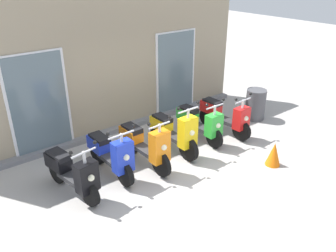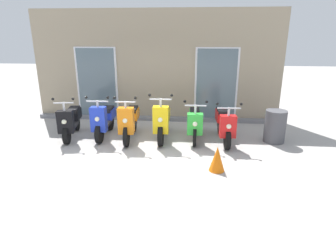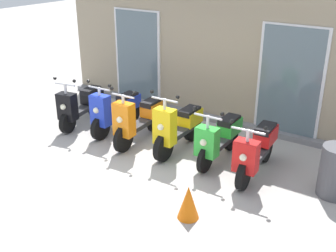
{
  "view_description": "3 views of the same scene",
  "coord_description": "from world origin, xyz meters",
  "px_view_note": "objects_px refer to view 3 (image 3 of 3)",
  "views": [
    {
      "loc": [
        -3.94,
        -4.46,
        3.95
      ],
      "look_at": [
        0.06,
        0.64,
        0.83
      ],
      "focal_mm": 36.82,
      "sensor_mm": 36.0,
      "label": 1
    },
    {
      "loc": [
        1.18,
        -6.21,
        2.66
      ],
      "look_at": [
        0.61,
        0.27,
        0.56
      ],
      "focal_mm": 30.33,
      "sensor_mm": 36.0,
      "label": 2
    },
    {
      "loc": [
        4.27,
        -5.23,
        3.62
      ],
      "look_at": [
        0.55,
        0.33,
        0.74
      ],
      "focal_mm": 44.42,
      "sensor_mm": 36.0,
      "label": 3
    }
  ],
  "objects_px": {
    "scooter_blue": "(115,110)",
    "scooter_green": "(219,137)",
    "scooter_yellow": "(178,127)",
    "traffic_cone": "(188,202)",
    "scooter_red": "(256,150)",
    "scooter_black": "(81,105)",
    "scooter_orange": "(139,118)"
  },
  "relations": [
    {
      "from": "scooter_blue",
      "to": "scooter_red",
      "type": "bearing_deg",
      "value": -1.47
    },
    {
      "from": "scooter_orange",
      "to": "scooter_yellow",
      "type": "xyz_separation_m",
      "value": [
        0.85,
        0.09,
        -0.02
      ]
    },
    {
      "from": "scooter_orange",
      "to": "scooter_red",
      "type": "bearing_deg",
      "value": 1.47
    },
    {
      "from": "scooter_red",
      "to": "scooter_orange",
      "type": "bearing_deg",
      "value": -178.53
    },
    {
      "from": "scooter_red",
      "to": "traffic_cone",
      "type": "height_order",
      "value": "scooter_red"
    },
    {
      "from": "scooter_black",
      "to": "scooter_green",
      "type": "xyz_separation_m",
      "value": [
        3.31,
        0.16,
        0.01
      ]
    },
    {
      "from": "scooter_blue",
      "to": "traffic_cone",
      "type": "xyz_separation_m",
      "value": [
        2.89,
        -1.8,
        -0.22
      ]
    },
    {
      "from": "scooter_green",
      "to": "traffic_cone",
      "type": "height_order",
      "value": "scooter_green"
    },
    {
      "from": "scooter_orange",
      "to": "scooter_yellow",
      "type": "height_order",
      "value": "scooter_yellow"
    },
    {
      "from": "scooter_blue",
      "to": "scooter_yellow",
      "type": "height_order",
      "value": "scooter_yellow"
    },
    {
      "from": "scooter_black",
      "to": "scooter_blue",
      "type": "bearing_deg",
      "value": 8.63
    },
    {
      "from": "scooter_black",
      "to": "scooter_orange",
      "type": "distance_m",
      "value": 1.61
    },
    {
      "from": "scooter_blue",
      "to": "scooter_green",
      "type": "distance_m",
      "value": 2.43
    },
    {
      "from": "scooter_black",
      "to": "scooter_blue",
      "type": "height_order",
      "value": "scooter_blue"
    },
    {
      "from": "scooter_yellow",
      "to": "scooter_orange",
      "type": "bearing_deg",
      "value": -173.76
    },
    {
      "from": "scooter_blue",
      "to": "scooter_yellow",
      "type": "bearing_deg",
      "value": -1.86
    },
    {
      "from": "scooter_orange",
      "to": "scooter_green",
      "type": "xyz_separation_m",
      "value": [
        1.69,
        0.17,
        -0.04
      ]
    },
    {
      "from": "scooter_black",
      "to": "scooter_green",
      "type": "distance_m",
      "value": 3.31
    },
    {
      "from": "scooter_green",
      "to": "scooter_red",
      "type": "xyz_separation_m",
      "value": [
        0.76,
        -0.11,
        -0.01
      ]
    },
    {
      "from": "scooter_blue",
      "to": "scooter_green",
      "type": "height_order",
      "value": "scooter_blue"
    },
    {
      "from": "scooter_orange",
      "to": "scooter_red",
      "type": "xyz_separation_m",
      "value": [
        2.45,
        0.06,
        -0.05
      ]
    },
    {
      "from": "scooter_red",
      "to": "traffic_cone",
      "type": "relative_size",
      "value": 3.09
    },
    {
      "from": "scooter_blue",
      "to": "scooter_green",
      "type": "bearing_deg",
      "value": 0.54
    },
    {
      "from": "scooter_green",
      "to": "scooter_red",
      "type": "bearing_deg",
      "value": -7.9
    },
    {
      "from": "scooter_yellow",
      "to": "scooter_green",
      "type": "bearing_deg",
      "value": 5.08
    },
    {
      "from": "scooter_black",
      "to": "scooter_red",
      "type": "xyz_separation_m",
      "value": [
        4.06,
        0.05,
        0.0
      ]
    },
    {
      "from": "scooter_orange",
      "to": "scooter_yellow",
      "type": "relative_size",
      "value": 1.04
    },
    {
      "from": "scooter_blue",
      "to": "scooter_yellow",
      "type": "xyz_separation_m",
      "value": [
        1.59,
        -0.05,
        0.01
      ]
    },
    {
      "from": "scooter_orange",
      "to": "scooter_black",
      "type": "bearing_deg",
      "value": 179.57
    },
    {
      "from": "scooter_red",
      "to": "scooter_green",
      "type": "bearing_deg",
      "value": 172.1
    },
    {
      "from": "scooter_red",
      "to": "scooter_blue",
      "type": "bearing_deg",
      "value": 178.53
    },
    {
      "from": "scooter_black",
      "to": "scooter_red",
      "type": "height_order",
      "value": "scooter_black"
    }
  ]
}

